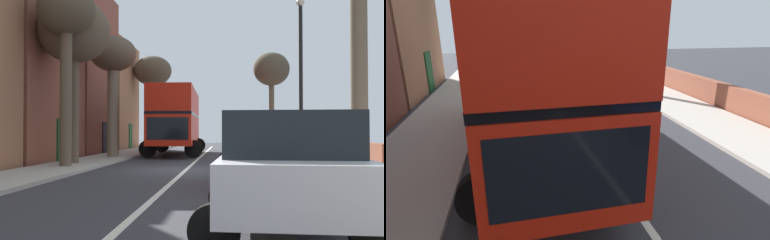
% 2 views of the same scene
% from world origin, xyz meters
% --- Properties ---
extents(double_decker_bus, '(3.75, 10.10, 4.06)m').
position_xyz_m(double_decker_bus, '(-1.70, 11.21, 2.35)').
color(double_decker_bus, red).
rests_on(double_decker_bus, ground).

